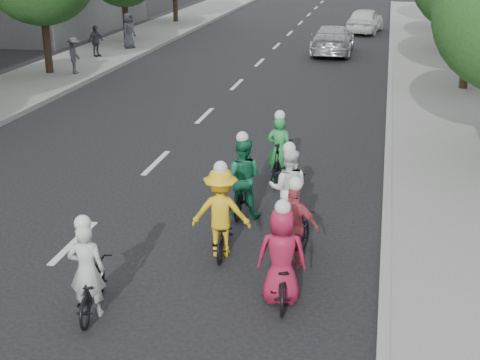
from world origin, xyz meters
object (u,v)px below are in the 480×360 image
(cyclist_3, at_px, (90,282))
(follow_car_lead, at_px, (333,40))
(cyclist_5, at_px, (221,219))
(follow_car_trail, at_px, (365,20))
(cyclist_4, at_px, (294,233))
(cyclist_6, at_px, (282,265))
(spectator_1, at_px, (96,41))
(spectator_0, at_px, (75,55))
(cyclist_0, at_px, (279,157))
(cyclist_2, at_px, (243,183))
(spectator_2, at_px, (129,31))
(cyclist_1, at_px, (288,196))

(cyclist_3, distance_m, follow_car_lead, 25.49)
(cyclist_5, bearing_deg, follow_car_trail, -99.42)
(follow_car_trail, bearing_deg, cyclist_4, 97.79)
(cyclist_6, height_order, spectator_1, cyclist_6)
(follow_car_lead, xyz_separation_m, spectator_0, (-10.17, -8.03, 0.20))
(cyclist_0, distance_m, cyclist_4, 4.42)
(follow_car_lead, relative_size, spectator_1, 3.30)
(cyclist_2, xyz_separation_m, spectator_2, (-10.17, 19.69, 0.31))
(cyclist_3, bearing_deg, cyclist_4, -152.68)
(cyclist_5, relative_size, spectator_2, 1.06)
(cyclist_5, relative_size, spectator_1, 1.26)
(cyclist_2, distance_m, spectator_2, 22.17)
(cyclist_2, relative_size, follow_car_lead, 0.38)
(cyclist_4, distance_m, follow_car_trail, 31.16)
(cyclist_6, bearing_deg, cyclist_2, -76.10)
(cyclist_0, bearing_deg, follow_car_trail, -88.69)
(cyclist_2, relative_size, follow_car_trail, 0.43)
(spectator_0, relative_size, spectator_2, 0.87)
(cyclist_1, xyz_separation_m, follow_car_trail, (0.43, 29.40, 0.10))
(cyclist_4, xyz_separation_m, spectator_2, (-11.58, 21.80, 0.40))
(cyclist_5, relative_size, spectator_0, 1.22)
(cyclist_4, height_order, follow_car_lead, cyclist_4)
(cyclist_0, distance_m, follow_car_lead, 18.80)
(cyclist_1, distance_m, spectator_1, 21.01)
(cyclist_4, bearing_deg, cyclist_5, 3.85)
(cyclist_6, distance_m, spectator_1, 23.75)
(cyclist_5, xyz_separation_m, follow_car_trail, (1.47, 30.98, 0.04))
(cyclist_1, bearing_deg, cyclist_5, 52.68)
(cyclist_2, bearing_deg, cyclist_0, -99.69)
(cyclist_0, relative_size, cyclist_5, 0.97)
(cyclist_4, distance_m, follow_car_lead, 23.15)
(cyclist_0, bearing_deg, cyclist_6, 102.94)
(cyclist_5, bearing_deg, spectator_2, -71.51)
(cyclist_0, bearing_deg, cyclist_5, 87.29)
(cyclist_5, xyz_separation_m, spectator_0, (-10.00, 14.90, 0.21))
(cyclist_1, xyz_separation_m, cyclist_4, (0.37, -1.77, -0.01))
(cyclist_1, bearing_deg, follow_car_trail, -94.77)
(spectator_0, relative_size, spectator_1, 1.03)
(cyclist_2, bearing_deg, spectator_1, -55.73)
(cyclist_2, height_order, cyclist_4, cyclist_2)
(cyclist_0, relative_size, cyclist_3, 1.05)
(cyclist_1, distance_m, cyclist_3, 4.84)
(cyclist_2, relative_size, spectator_1, 1.27)
(follow_car_trail, relative_size, spectator_2, 2.48)
(cyclist_4, xyz_separation_m, cyclist_5, (-1.41, 0.19, 0.07))
(cyclist_0, bearing_deg, spectator_2, -55.24)
(cyclist_2, distance_m, follow_car_lead, 21.01)
(cyclist_4, bearing_deg, spectator_1, -45.96)
(cyclist_1, bearing_deg, spectator_1, -59.55)
(spectator_1, bearing_deg, spectator_0, -144.33)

